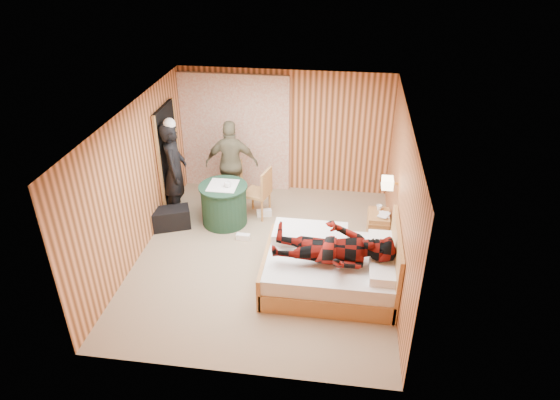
# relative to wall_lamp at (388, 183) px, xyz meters

# --- Properties ---
(floor) EXTENTS (4.20, 5.00, 0.01)m
(floor) POSITION_rel_wall_lamp_xyz_m (-1.92, -0.45, -1.30)
(floor) COLOR #9D8B67
(floor) RESTS_ON ground
(ceiling) EXTENTS (4.20, 5.00, 0.01)m
(ceiling) POSITION_rel_wall_lamp_xyz_m (-1.92, -0.45, 1.20)
(ceiling) COLOR silver
(ceiling) RESTS_ON wall_back
(wall_back) EXTENTS (4.20, 0.02, 2.50)m
(wall_back) POSITION_rel_wall_lamp_xyz_m (-1.92, 2.05, -0.05)
(wall_back) COLOR #F0945C
(wall_back) RESTS_ON floor
(wall_left) EXTENTS (0.02, 5.00, 2.50)m
(wall_left) POSITION_rel_wall_lamp_xyz_m (-4.02, -0.45, -0.05)
(wall_left) COLOR #F0945C
(wall_left) RESTS_ON floor
(wall_right) EXTENTS (0.02, 5.00, 2.50)m
(wall_right) POSITION_rel_wall_lamp_xyz_m (0.18, -0.45, -0.05)
(wall_right) COLOR #F0945C
(wall_right) RESTS_ON floor
(curtain) EXTENTS (2.20, 0.08, 2.40)m
(curtain) POSITION_rel_wall_lamp_xyz_m (-2.92, 1.98, -0.10)
(curtain) COLOR silver
(curtain) RESTS_ON floor
(doorway) EXTENTS (0.06, 0.90, 2.05)m
(doorway) POSITION_rel_wall_lamp_xyz_m (-3.98, 0.95, -0.28)
(doorway) COLOR black
(doorway) RESTS_ON floor
(wall_lamp) EXTENTS (0.26, 0.24, 0.16)m
(wall_lamp) POSITION_rel_wall_lamp_xyz_m (0.00, 0.00, 0.00)
(wall_lamp) COLOR gold
(wall_lamp) RESTS_ON wall_right
(bed) EXTENTS (1.99, 1.55, 1.07)m
(bed) POSITION_rel_wall_lamp_xyz_m (-0.80, -1.02, -0.99)
(bed) COLOR tan
(bed) RESTS_ON floor
(nightstand) EXTENTS (0.38, 0.52, 0.50)m
(nightstand) POSITION_rel_wall_lamp_xyz_m (-0.04, 0.38, -1.04)
(nightstand) COLOR tan
(nightstand) RESTS_ON floor
(round_table) EXTENTS (0.88, 0.88, 0.78)m
(round_table) POSITION_rel_wall_lamp_xyz_m (-2.84, 0.51, -0.91)
(round_table) COLOR #1E412B
(round_table) RESTS_ON floor
(chair_far) EXTENTS (0.46, 0.46, 0.93)m
(chair_far) POSITION_rel_wall_lamp_xyz_m (-2.85, 1.20, -0.76)
(chair_far) COLOR tan
(chair_far) RESTS_ON floor
(chair_near) EXTENTS (0.54, 0.54, 0.98)m
(chair_near) POSITION_rel_wall_lamp_xyz_m (-2.20, 0.83, -0.73)
(chair_near) COLOR tan
(chair_near) RESTS_ON floor
(duffel_bag) EXTENTS (0.76, 0.59, 0.38)m
(duffel_bag) POSITION_rel_wall_lamp_xyz_m (-3.77, 0.21, -1.11)
(duffel_bag) COLOR black
(duffel_bag) RESTS_ON floor
(sneaker_left) EXTENTS (0.30, 0.19, 0.13)m
(sneaker_left) POSITION_rel_wall_lamp_xyz_m (-2.16, 0.84, -1.24)
(sneaker_left) COLOR white
(sneaker_left) RESTS_ON floor
(sneaker_right) EXTENTS (0.25, 0.11, 0.11)m
(sneaker_right) POSITION_rel_wall_lamp_xyz_m (-2.39, -0.01, -1.25)
(sneaker_right) COLOR white
(sneaker_right) RESTS_ON floor
(woman_standing) EXTENTS (0.59, 0.77, 1.87)m
(woman_standing) POSITION_rel_wall_lamp_xyz_m (-3.77, 0.65, -0.36)
(woman_standing) COLOR black
(woman_standing) RESTS_ON floor
(man_at_table) EXTENTS (1.05, 0.53, 1.72)m
(man_at_table) POSITION_rel_wall_lamp_xyz_m (-2.84, 1.25, -0.44)
(man_at_table) COLOR brown
(man_at_table) RESTS_ON floor
(man_on_bed) EXTENTS (0.86, 0.67, 1.77)m
(man_on_bed) POSITION_rel_wall_lamp_xyz_m (-0.77, -1.25, -0.34)
(man_on_bed) COLOR maroon
(man_on_bed) RESTS_ON bed
(book_lower) EXTENTS (0.17, 0.22, 0.02)m
(book_lower) POSITION_rel_wall_lamp_xyz_m (-0.04, 0.33, -0.79)
(book_lower) COLOR white
(book_lower) RESTS_ON nightstand
(book_upper) EXTENTS (0.24, 0.27, 0.02)m
(book_upper) POSITION_rel_wall_lamp_xyz_m (-0.04, 0.33, -0.77)
(book_upper) COLOR white
(book_upper) RESTS_ON nightstand
(cup_nightstand) EXTENTS (0.13, 0.13, 0.09)m
(cup_nightstand) POSITION_rel_wall_lamp_xyz_m (-0.04, 0.51, -0.75)
(cup_nightstand) COLOR white
(cup_nightstand) RESTS_ON nightstand
(cup_table) EXTENTS (0.15, 0.15, 0.10)m
(cup_table) POSITION_rel_wall_lamp_xyz_m (-2.74, 0.46, -0.47)
(cup_table) COLOR white
(cup_table) RESTS_ON round_table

